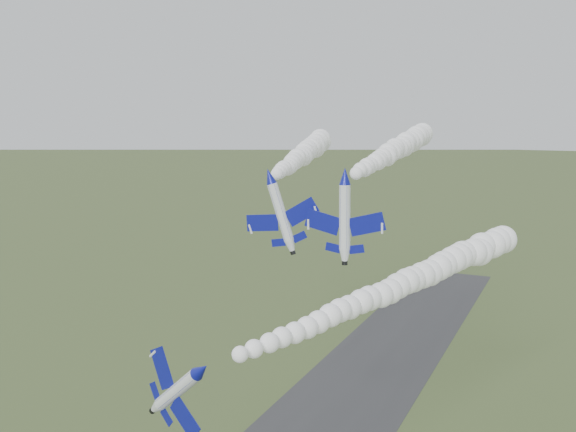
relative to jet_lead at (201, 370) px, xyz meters
name	(u,v)px	position (x,y,z in m)	size (l,w,h in m)	color
jet_lead	(201,370)	(0.00, 0.00, 0.00)	(6.98, 12.17, 7.91)	white
smoke_trail_jet_lead	(402,284)	(11.29, 33.43, 1.97)	(4.77, 64.39, 4.77)	white
jet_pair_left	(269,176)	(-5.78, 26.90, 16.77)	(10.05, 12.27, 3.93)	white
smoke_trail_jet_pair_left	(304,154)	(-13.38, 56.06, 18.03)	(4.70, 54.00, 4.70)	white
jet_pair_right	(345,176)	(5.00, 27.22, 17.18)	(10.81, 12.94, 3.18)	white
smoke_trail_jet_pair_right	(397,149)	(2.57, 61.24, 19.02)	(4.71, 61.42, 4.71)	white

